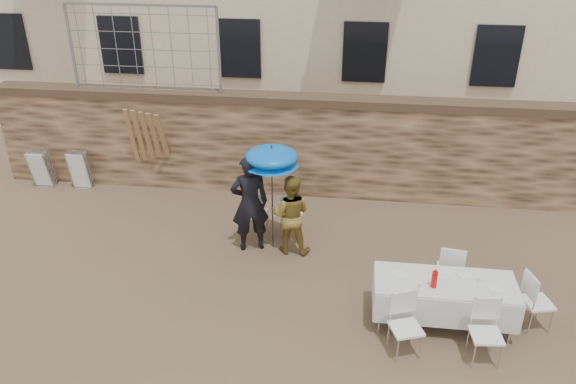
# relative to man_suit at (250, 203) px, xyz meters

# --- Properties ---
(ground) EXTENTS (80.00, 80.00, 0.00)m
(ground) POSITION_rel_man_suit_xyz_m (0.35, -2.53, -0.95)
(ground) COLOR brown
(ground) RESTS_ON ground
(stone_wall) EXTENTS (13.00, 0.50, 2.20)m
(stone_wall) POSITION_rel_man_suit_xyz_m (0.35, 2.47, 0.15)
(stone_wall) COLOR brown
(stone_wall) RESTS_ON ground
(chain_link_fence) EXTENTS (3.20, 0.06, 1.80)m
(chain_link_fence) POSITION_rel_man_suit_xyz_m (-2.65, 2.47, 2.15)
(chain_link_fence) COLOR gray
(chain_link_fence) RESTS_ON stone_wall
(man_suit) EXTENTS (0.80, 0.66, 1.90)m
(man_suit) POSITION_rel_man_suit_xyz_m (0.00, 0.00, 0.00)
(man_suit) COLOR black
(man_suit) RESTS_ON ground
(woman_dress) EXTENTS (0.77, 0.61, 1.54)m
(woman_dress) POSITION_rel_man_suit_xyz_m (0.75, 0.00, -0.18)
(woman_dress) COLOR #B59037
(woman_dress) RESTS_ON ground
(umbrella) EXTENTS (0.99, 0.99, 1.91)m
(umbrella) POSITION_rel_man_suit_xyz_m (0.40, 0.10, 0.85)
(umbrella) COLOR #3F3F44
(umbrella) RESTS_ON ground
(couple_chair_left) EXTENTS (0.52, 0.52, 0.96)m
(couple_chair_left) POSITION_rel_man_suit_xyz_m (0.00, 0.55, -0.47)
(couple_chair_left) COLOR white
(couple_chair_left) RESTS_ON ground
(couple_chair_right) EXTENTS (0.49, 0.49, 0.96)m
(couple_chair_right) POSITION_rel_man_suit_xyz_m (0.70, 0.55, -0.47)
(couple_chair_right) COLOR white
(couple_chair_right) RESTS_ON ground
(banquet_table) EXTENTS (2.10, 0.85, 0.78)m
(banquet_table) POSITION_rel_man_suit_xyz_m (3.31, -1.74, -0.22)
(banquet_table) COLOR silver
(banquet_table) RESTS_ON ground
(soda_bottle) EXTENTS (0.09, 0.09, 0.26)m
(soda_bottle) POSITION_rel_man_suit_xyz_m (3.11, -1.89, -0.05)
(soda_bottle) COLOR red
(soda_bottle) RESTS_ON banquet_table
(table_chair_front_left) EXTENTS (0.62, 0.62, 0.96)m
(table_chair_front_left) POSITION_rel_man_suit_xyz_m (2.71, -2.49, -0.47)
(table_chair_front_left) COLOR white
(table_chair_front_left) RESTS_ON ground
(table_chair_front_right) EXTENTS (0.52, 0.52, 0.96)m
(table_chair_front_right) POSITION_rel_man_suit_xyz_m (3.81, -2.49, -0.47)
(table_chair_front_right) COLOR white
(table_chair_front_right) RESTS_ON ground
(table_chair_back) EXTENTS (0.54, 0.54, 0.96)m
(table_chair_back) POSITION_rel_man_suit_xyz_m (3.51, -0.94, -0.47)
(table_chair_back) COLOR white
(table_chair_back) RESTS_ON ground
(table_chair_side) EXTENTS (0.59, 0.59, 0.96)m
(table_chair_side) POSITION_rel_man_suit_xyz_m (4.71, -1.64, -0.47)
(table_chair_side) COLOR white
(table_chair_side) RESTS_ON ground
(chair_stack_left) EXTENTS (0.46, 0.40, 0.92)m
(chair_stack_left) POSITION_rel_man_suit_xyz_m (-5.20, 2.07, -0.49)
(chair_stack_left) COLOR white
(chair_stack_left) RESTS_ON ground
(chair_stack_right) EXTENTS (0.46, 0.32, 0.92)m
(chair_stack_right) POSITION_rel_man_suit_xyz_m (-4.30, 2.07, -0.49)
(chair_stack_right) COLOR white
(chair_stack_right) RESTS_ON ground
(wood_planks) EXTENTS (0.70, 0.20, 2.00)m
(wood_planks) POSITION_rel_man_suit_xyz_m (-2.70, 2.14, 0.05)
(wood_planks) COLOR #A37749
(wood_planks) RESTS_ON ground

